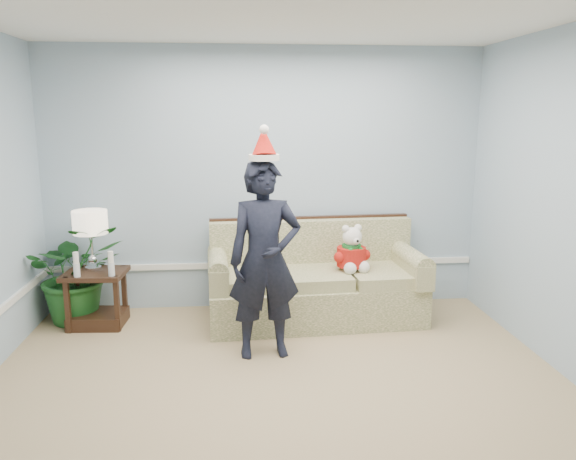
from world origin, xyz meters
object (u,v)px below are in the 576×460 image
(side_table, at_px, (97,304))
(table_lamp, at_px, (90,225))
(houseplant, at_px, (76,273))
(teddy_bear, at_px, (352,254))
(sofa, at_px, (314,284))
(man, at_px, (265,260))

(side_table, bearing_deg, table_lamp, 114.32)
(houseplant, bearing_deg, teddy_bear, -4.85)
(side_table, height_order, teddy_bear, teddy_bear)
(sofa, distance_m, table_lamp, 2.25)
(side_table, height_order, table_lamp, table_lamp)
(man, bearing_deg, teddy_bear, 34.15)
(side_table, height_order, man, man)
(side_table, xyz_separation_m, man, (1.59, -0.82, 0.62))
(table_lamp, bearing_deg, man, -28.66)
(side_table, distance_m, houseplant, 0.39)
(table_lamp, bearing_deg, houseplant, 157.03)
(table_lamp, xyz_separation_m, houseplant, (-0.19, 0.08, -0.49))
(sofa, relative_size, teddy_bear, 4.60)
(sofa, height_order, table_lamp, table_lamp)
(teddy_bear, bearing_deg, table_lamp, 161.03)
(houseplant, bearing_deg, man, -28.09)
(man, bearing_deg, sofa, 52.05)
(man, bearing_deg, houseplant, 146.25)
(houseplant, distance_m, man, 2.08)
(table_lamp, bearing_deg, side_table, -65.68)
(sofa, height_order, side_table, sofa)
(side_table, bearing_deg, houseplant, 145.89)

